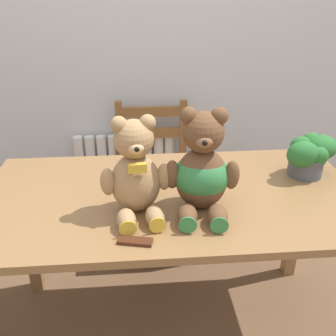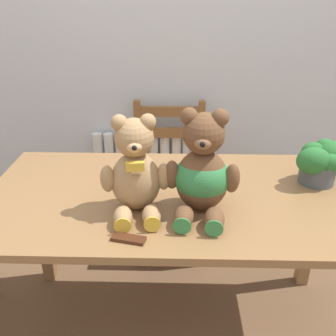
# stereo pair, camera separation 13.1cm
# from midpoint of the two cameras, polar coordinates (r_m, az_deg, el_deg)

# --- Properties ---
(wall_back) EXTENTS (8.00, 0.04, 2.60)m
(wall_back) POSITION_cam_midpoint_polar(r_m,az_deg,el_deg) (2.26, -3.54, 21.22)
(wall_back) COLOR silver
(wall_back) RESTS_ON ground_plane
(radiator) EXTENTS (0.64, 0.10, 0.65)m
(radiator) POSITION_cam_midpoint_polar(r_m,az_deg,el_deg) (2.49, -7.84, -2.86)
(radiator) COLOR white
(radiator) RESTS_ON ground_plane
(dining_table) EXTENTS (1.50, 0.78, 0.75)m
(dining_table) POSITION_cam_midpoint_polar(r_m,az_deg,el_deg) (1.53, -1.81, -7.18)
(dining_table) COLOR olive
(dining_table) RESTS_ON ground_plane
(wooden_chair_behind) EXTENTS (0.43, 0.43, 0.88)m
(wooden_chair_behind) POSITION_cam_midpoint_polar(r_m,az_deg,el_deg) (2.25, -3.88, -1.70)
(wooden_chair_behind) COLOR brown
(wooden_chair_behind) RESTS_ON ground_plane
(teddy_bear_left) EXTENTS (0.25, 0.26, 0.36)m
(teddy_bear_left) POSITION_cam_midpoint_polar(r_m,az_deg,el_deg) (1.30, -7.82, -0.82)
(teddy_bear_left) COLOR tan
(teddy_bear_left) RESTS_ON dining_table
(teddy_bear_right) EXTENTS (0.27, 0.28, 0.38)m
(teddy_bear_right) POSITION_cam_midpoint_polar(r_m,az_deg,el_deg) (1.31, 2.37, -0.47)
(teddy_bear_right) COLOR brown
(teddy_bear_right) RESTS_ON dining_table
(potted_plant) EXTENTS (0.23, 0.17, 0.18)m
(potted_plant) POSITION_cam_midpoint_polar(r_m,az_deg,el_deg) (1.66, 18.71, 1.94)
(potted_plant) COLOR #4C5156
(potted_plant) RESTS_ON dining_table
(chocolate_bar) EXTENTS (0.12, 0.06, 0.01)m
(chocolate_bar) POSITION_cam_midpoint_polar(r_m,az_deg,el_deg) (1.22, -8.14, -11.08)
(chocolate_bar) COLOR #472314
(chocolate_bar) RESTS_ON dining_table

